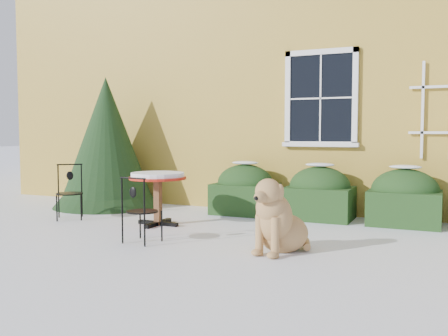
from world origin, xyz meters
The scene contains 8 objects.
ground centered at (0.00, 0.00, 0.00)m, with size 80.00×80.00×0.00m, color white.
house centered at (0.00, 7.00, 3.22)m, with size 12.40×8.40×6.40m.
hedge_row centered at (1.65, 2.55, 0.40)m, with size 4.95×0.80×0.91m.
evergreen_shrub centered at (-3.03, 2.29, 0.98)m, with size 2.02×2.02×2.44m.
bistro_table centered at (-1.10, 1.00, 0.67)m, with size 0.86×0.86×0.80m.
patio_chair_near centered at (-0.65, -0.14, 0.42)m, with size 0.41×0.40×0.85m.
patio_chair_far centered at (-2.72, 0.91, 0.44)m, with size 0.55×0.55×0.89m.
dog centered at (1.10, 0.07, 0.36)m, with size 0.70×0.96×0.91m.
Camera 1 is at (2.89, -5.40, 1.39)m, focal length 40.00 mm.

